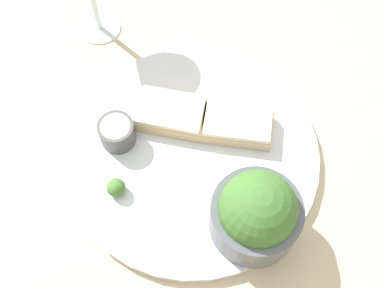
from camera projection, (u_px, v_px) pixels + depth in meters
ground_plane at (192, 155)px, 0.64m from camera, size 4.00×4.00×0.00m
dinner_plate at (192, 153)px, 0.63m from camera, size 0.33×0.33×0.01m
salad_bowl at (256, 213)px, 0.54m from camera, size 0.10×0.10×0.10m
sauce_ramekin at (117, 132)px, 0.61m from camera, size 0.05×0.05×0.04m
cheese_toast_near at (171, 113)px, 0.63m from camera, size 0.11×0.09×0.03m
cheese_toast_far at (237, 125)px, 0.63m from camera, size 0.11×0.09×0.03m
garnish at (116, 188)px, 0.59m from camera, size 0.02×0.02×0.02m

